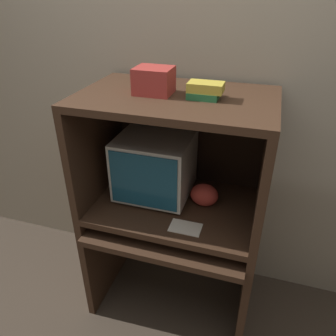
{
  "coord_description": "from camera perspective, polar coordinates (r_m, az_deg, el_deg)",
  "views": [
    {
      "loc": [
        0.41,
        -1.15,
        1.86
      ],
      "look_at": [
        -0.04,
        0.31,
        0.98
      ],
      "focal_mm": 35.0,
      "sensor_mm": 36.0,
      "label": 1
    }
  ],
  "objects": [
    {
      "name": "ground_plane",
      "position": [
        2.23,
        -1.51,
        -26.84
      ],
      "size": [
        12.0,
        12.0,
        0.0
      ],
      "primitive_type": "plane",
      "color": "#3D3328"
    },
    {
      "name": "wall_back",
      "position": [
        1.96,
        4.48,
        13.09
      ],
      "size": [
        6.0,
        0.06,
        2.6
      ],
      "color": "gray",
      "rests_on": "ground_plane"
    },
    {
      "name": "desk_base",
      "position": [
        2.07,
        0.77,
        -14.53
      ],
      "size": [
        0.96,
        0.66,
        0.66
      ],
      "color": "#382316",
      "rests_on": "ground_plane"
    },
    {
      "name": "desk_monitor_shelf",
      "position": [
        1.89,
        1.21,
        -6.68
      ],
      "size": [
        0.96,
        0.62,
        0.1
      ],
      "color": "#382316",
      "rests_on": "desk_base"
    },
    {
      "name": "hutch_upper",
      "position": [
        1.7,
        1.69,
        6.04
      ],
      "size": [
        0.96,
        0.62,
        0.63
      ],
      "color": "#382316",
      "rests_on": "desk_monitor_shelf"
    },
    {
      "name": "crt_monitor",
      "position": [
        1.86,
        -2.29,
        0.46
      ],
      "size": [
        0.4,
        0.38,
        0.36
      ],
      "color": "beige",
      "rests_on": "desk_monitor_shelf"
    },
    {
      "name": "keyboard",
      "position": [
        1.86,
        -4.72,
        -10.23
      ],
      "size": [
        0.46,
        0.13,
        0.03
      ],
      "color": "black",
      "rests_on": "desk_base"
    },
    {
      "name": "mouse",
      "position": [
        1.8,
        4.16,
        -11.72
      ],
      "size": [
        0.06,
        0.04,
        0.03
      ],
      "color": "black",
      "rests_on": "desk_base"
    },
    {
      "name": "snack_bag",
      "position": [
        1.84,
        6.34,
        -4.67
      ],
      "size": [
        0.16,
        0.12,
        0.13
      ],
      "color": "#BC382D",
      "rests_on": "desk_monitor_shelf"
    },
    {
      "name": "book_stack",
      "position": [
        1.54,
        6.44,
        13.29
      ],
      "size": [
        0.16,
        0.12,
        0.07
      ],
      "color": "#236638",
      "rests_on": "hutch_upper"
    },
    {
      "name": "paper_card",
      "position": [
        1.7,
        3.06,
        -10.31
      ],
      "size": [
        0.16,
        0.11,
        0.0
      ],
      "color": "beige",
      "rests_on": "desk_monitor_shelf"
    },
    {
      "name": "storage_box",
      "position": [
        1.6,
        -2.47,
        14.96
      ],
      "size": [
        0.18,
        0.15,
        0.12
      ],
      "color": "maroon",
      "rests_on": "hutch_upper"
    }
  ]
}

